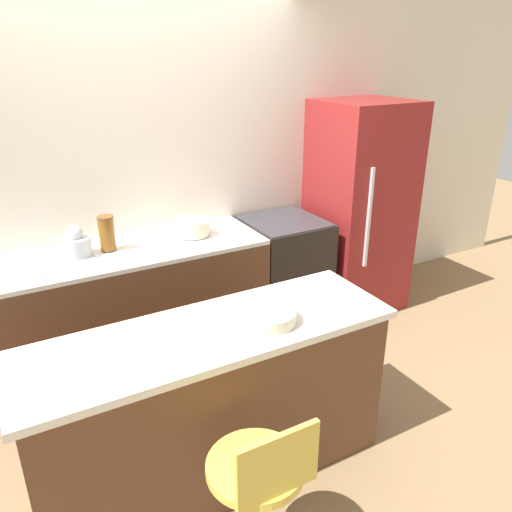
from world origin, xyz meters
name	(u,v)px	position (x,y,z in m)	size (l,w,h in m)	color
ground_plane	(184,376)	(0.00, 0.00, 0.00)	(14.00, 14.00, 0.00)	#8E704C
wall_back	(139,175)	(0.00, 0.68, 1.30)	(8.00, 0.06, 2.60)	silver
back_counter	(122,310)	(-0.31, 0.33, 0.45)	(2.03, 0.63, 0.90)	brown
kitchen_island	(213,405)	(-0.16, -0.89, 0.45)	(1.86, 0.58, 0.89)	brown
oven_range	(283,272)	(1.02, 0.33, 0.45)	(0.60, 0.64, 0.90)	black
refrigerator	(359,209)	(1.76, 0.31, 0.89)	(0.73, 0.70, 1.77)	maroon
stool_chair	(259,498)	(-0.23, -1.50, 0.43)	(0.41, 0.41, 0.88)	#B7B7BC
kettle	(76,244)	(-0.54, 0.38, 0.98)	(0.19, 0.19, 0.20)	silver
mixing_bowl	(192,227)	(0.27, 0.38, 0.95)	(0.25, 0.25, 0.11)	beige
canister_jar	(107,233)	(-0.33, 0.38, 1.01)	(0.11, 0.11, 0.23)	brown
fruit_bowl	(267,316)	(0.12, -0.95, 0.92)	(0.29, 0.29, 0.07)	beige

